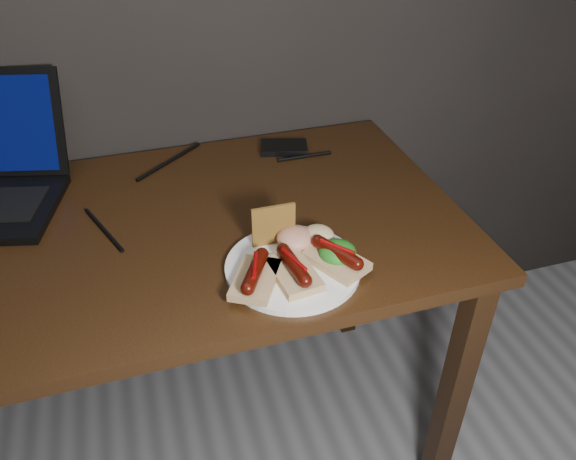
# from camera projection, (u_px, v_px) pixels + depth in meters

# --- Properties ---
(desk) EXTENTS (1.40, 0.70, 0.75)m
(desk) POSITION_uv_depth(u_px,v_px,m) (132.00, 268.00, 1.19)
(desk) COLOR #331F0C
(desk) RESTS_ON ground
(hard_drive) EXTENTS (0.13, 0.10, 0.02)m
(hard_drive) POSITION_uv_depth(u_px,v_px,m) (284.00, 148.00, 1.42)
(hard_drive) COLOR black
(hard_drive) RESTS_ON desk
(desk_cables) EXTENTS (1.03, 0.41, 0.01)m
(desk_cables) POSITION_uv_depth(u_px,v_px,m) (109.00, 195.00, 1.25)
(desk_cables) COLOR black
(desk_cables) RESTS_ON desk
(plate) EXTENTS (0.29, 0.29, 0.01)m
(plate) POSITION_uv_depth(u_px,v_px,m) (293.00, 267.00, 1.04)
(plate) COLOR white
(plate) RESTS_ON desk
(bread_sausage_left) EXTENTS (0.12, 0.13, 0.04)m
(bread_sausage_left) POSITION_uv_depth(u_px,v_px,m) (255.00, 276.00, 0.98)
(bread_sausage_left) COLOR #E2C185
(bread_sausage_left) RESTS_ON plate
(bread_sausage_center) EXTENTS (0.08, 0.12, 0.04)m
(bread_sausage_center) POSITION_uv_depth(u_px,v_px,m) (294.00, 270.00, 1.00)
(bread_sausage_center) COLOR #E2C185
(bread_sausage_center) RESTS_ON plate
(bread_sausage_right) EXTENTS (0.12, 0.13, 0.04)m
(bread_sausage_right) POSITION_uv_depth(u_px,v_px,m) (337.00, 257.00, 1.03)
(bread_sausage_right) COLOR #E2C185
(bread_sausage_right) RESTS_ON plate
(crispbread) EXTENTS (0.08, 0.01, 0.08)m
(crispbread) POSITION_uv_depth(u_px,v_px,m) (274.00, 225.00, 1.07)
(crispbread) COLOR olive
(crispbread) RESTS_ON plate
(salad_greens) EXTENTS (0.07, 0.07, 0.04)m
(salad_greens) POSITION_uv_depth(u_px,v_px,m) (338.00, 252.00, 1.04)
(salad_greens) COLOR #115513
(salad_greens) RESTS_ON plate
(salsa_mound) EXTENTS (0.07, 0.07, 0.04)m
(salsa_mound) POSITION_uv_depth(u_px,v_px,m) (295.00, 238.00, 1.07)
(salsa_mound) COLOR #9F0F16
(salsa_mound) RESTS_ON plate
(coleslaw_mound) EXTENTS (0.06, 0.06, 0.04)m
(coleslaw_mound) POSITION_uv_depth(u_px,v_px,m) (318.00, 236.00, 1.08)
(coleslaw_mound) COLOR beige
(coleslaw_mound) RESTS_ON plate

